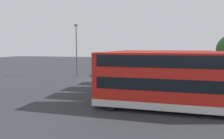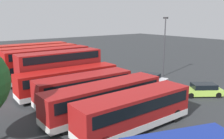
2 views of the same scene
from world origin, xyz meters
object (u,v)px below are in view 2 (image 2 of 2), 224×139
object	(u,v)px
bus_single_deck_third	(85,87)
lamp_post_tall	(164,43)
bus_double_decker_sixth	(48,64)
bus_double_decker_far_end	(31,57)
car_hatchback_silver	(202,90)
bus_single_deck_second	(105,98)
bus_double_decker_fifth	(60,68)
bus_single_deck_fourth	(69,80)
bus_single_deck_near_end	(135,110)
bus_double_decker_seventh	(40,60)
car_small_green	(151,79)

from	to	relation	value
bus_single_deck_third	lamp_post_tall	distance (m)	15.70
bus_double_decker_sixth	bus_double_decker_far_end	world-z (taller)	same
car_hatchback_silver	bus_double_decker_far_end	bearing A→B (deg)	24.98
bus_single_deck_second	bus_double_decker_fifth	world-z (taller)	bus_double_decker_fifth
bus_single_deck_third	car_hatchback_silver	bearing A→B (deg)	-118.21
bus_single_deck_third	bus_single_deck_fourth	bearing A→B (deg)	-0.40
bus_single_deck_second	bus_double_decker_far_end	bearing A→B (deg)	-1.75
bus_single_deck_near_end	bus_double_decker_fifth	size ratio (longest dim) A/B	0.96
bus_single_deck_second	bus_single_deck_third	size ratio (longest dim) A/B	1.13
bus_double_decker_sixth	lamp_post_tall	world-z (taller)	lamp_post_tall
bus_double_decker_far_end	bus_single_deck_fourth	bearing A→B (deg)	178.33
bus_single_deck_near_end	bus_single_deck_second	size ratio (longest dim) A/B	0.87
bus_double_decker_seventh	car_hatchback_silver	distance (m)	23.17
bus_single_deck_third	bus_double_decker_seventh	xyz separation A→B (m)	(14.00, -0.55, 0.83)
car_hatchback_silver	bus_double_decker_fifth	bearing A→B (deg)	40.29
bus_double_decker_seventh	car_hatchback_silver	bearing A→B (deg)	-151.24
car_small_green	bus_double_decker_seventh	bearing A→B (deg)	36.84
bus_single_deck_third	car_small_green	distance (m)	10.61
bus_double_decker_sixth	bus_single_deck_second	bearing A→B (deg)	177.36
car_small_green	lamp_post_tall	world-z (taller)	lamp_post_tall
bus_single_deck_fourth	bus_double_decker_sixth	bearing A→B (deg)	-3.42
bus_double_decker_seventh	lamp_post_tall	xyz separation A→B (m)	(-11.58, -14.57, 2.64)
bus_single_deck_near_end	bus_single_deck_third	distance (m)	7.56
bus_single_deck_third	bus_single_deck_fourth	distance (m)	3.60
bus_single_deck_second	lamp_post_tall	size ratio (longest dim) A/B	1.35
bus_double_decker_fifth	bus_single_deck_near_end	bearing A→B (deg)	177.97
bus_double_decker_sixth	car_small_green	distance (m)	14.28
bus_single_deck_near_end	bus_single_deck_fourth	bearing A→B (deg)	0.03
bus_single_deck_fourth	bus_double_decker_far_end	xyz separation A→B (m)	(14.25, -0.42, 0.83)
bus_single_deck_fourth	bus_double_decker_far_end	bearing A→B (deg)	-1.67
bus_single_deck_third	bus_double_decker_seventh	bearing A→B (deg)	-2.25
bus_double_decker_seventh	car_small_green	bearing A→B (deg)	-143.16
bus_double_decker_fifth	bus_double_decker_seventh	size ratio (longest dim) A/B	0.94
bus_double_decker_seventh	bus_double_decker_far_end	world-z (taller)	same
bus_double_decker_far_end	car_hatchback_silver	size ratio (longest dim) A/B	2.61
bus_single_deck_third	bus_double_decker_sixth	bearing A→B (deg)	-2.40
bus_single_deck_second	lamp_post_tall	xyz separation A→B (m)	(6.29, -15.34, 3.46)
bus_double_decker_seventh	bus_double_decker_sixth	bearing A→B (deg)	178.19
bus_single_deck_fourth	car_small_green	xyz separation A→B (m)	(-2.95, -10.53, -0.92)
bus_single_deck_near_end	bus_double_decker_seventh	world-z (taller)	bus_double_decker_seventh
bus_single_deck_fourth	car_hatchback_silver	bearing A→B (deg)	-130.24
bus_single_deck_fourth	bus_single_deck_near_end	bearing A→B (deg)	-179.97
bus_single_deck_second	bus_single_deck_third	xyz separation A→B (m)	(3.88, -0.22, -0.00)
bus_single_deck_second	car_small_green	distance (m)	11.72
bus_single_deck_near_end	bus_single_deck_fourth	world-z (taller)	same
bus_double_decker_sixth	car_small_green	size ratio (longest dim) A/B	2.62
bus_single_deck_near_end	car_hatchback_silver	world-z (taller)	bus_single_deck_near_end
bus_double_decker_seventh	car_hatchback_silver	size ratio (longest dim) A/B	2.52
bus_single_deck_third	car_hatchback_silver	xyz separation A→B (m)	(-6.26, -11.67, -0.92)
bus_single_deck_second	bus_double_decker_fifth	size ratio (longest dim) A/B	1.10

